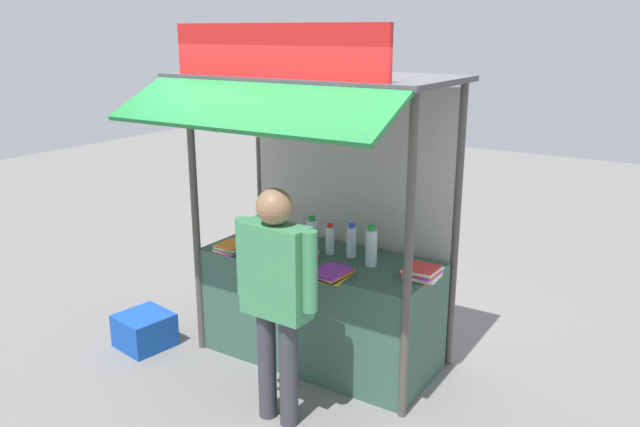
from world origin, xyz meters
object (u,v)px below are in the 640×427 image
magazine_stack_front_right (232,247)px  magazine_stack_far_left (331,274)px  vendor_person (276,286)px  plastic_crate (145,330)px  water_bottle_left (371,247)px  water_bottle_right (351,241)px  banana_bunch_leftmost (260,125)px  banana_bunch_inner_right (219,122)px  magazine_stack_far_right (422,272)px  water_bottle_back_right (330,240)px  magazine_stack_center (298,257)px  water_bottle_front_left (312,235)px

magazine_stack_front_right → magazine_stack_far_left: magazine_stack_front_right is taller
vendor_person → plastic_crate: 1.82m
water_bottle_left → plastic_crate: 2.11m
water_bottle_right → banana_bunch_leftmost: banana_bunch_leftmost is taller
water_bottle_right → banana_bunch_inner_right: banana_bunch_inner_right is taller
magazine_stack_front_right → vendor_person: vendor_person is taller
magazine_stack_far_right → water_bottle_back_right: bearing=174.8°
magazine_stack_front_right → magazine_stack_far_right: (1.53, 0.29, 0.01)m
magazine_stack_center → magazine_stack_far_left: 0.42m
magazine_stack_front_right → water_bottle_front_left: bearing=31.6°
magazine_stack_far_right → plastic_crate: magazine_stack_far_right is taller
magazine_stack_center → water_bottle_back_right: bearing=63.0°
magazine_stack_front_right → water_bottle_back_right: bearing=27.0°
water_bottle_back_right → magazine_stack_front_right: (-0.71, -0.36, -0.09)m
water_bottle_front_left → banana_bunch_leftmost: (-0.06, -0.56, 0.94)m
banana_bunch_inner_right → vendor_person: bearing=-27.1°
banana_bunch_inner_right → vendor_person: (0.78, -0.40, -0.96)m
banana_bunch_leftmost → water_bottle_left: bearing=40.9°
banana_bunch_leftmost → banana_bunch_inner_right: size_ratio=1.01×
water_bottle_left → magazine_stack_front_right: size_ratio=1.22×
water_bottle_left → magazine_stack_center: water_bottle_left is taller
water_bottle_left → water_bottle_front_left: 0.55m
banana_bunch_inner_right → vendor_person: 1.30m
water_bottle_right → vendor_person: 1.02m
vendor_person → plastic_crate: size_ratio=4.05×
water_bottle_front_left → banana_bunch_leftmost: size_ratio=1.04×
magazine_stack_far_right → water_bottle_left: bearing=176.9°
magazine_stack_front_right → plastic_crate: bearing=-152.4°
magazine_stack_far_left → water_bottle_left: bearing=69.2°
magazine_stack_far_left → vendor_person: bearing=-97.0°
water_bottle_right → banana_bunch_leftmost: size_ratio=0.96×
water_bottle_left → magazine_stack_far_left: (-0.14, -0.36, -0.13)m
water_bottle_back_right → water_bottle_front_left: bearing=-171.7°
magazine_stack_far_left → magazine_stack_center: bearing=158.9°
banana_bunch_inner_right → water_bottle_right: bearing=39.2°
plastic_crate → water_bottle_back_right: bearing=27.3°
water_bottle_front_left → water_bottle_right: size_ratio=1.08×
magazine_stack_far_right → magazine_stack_far_left: bearing=-149.2°
banana_bunch_leftmost → vendor_person: size_ratio=0.17×
banana_bunch_inner_right → plastic_crate: size_ratio=0.69×
water_bottle_front_left → banana_bunch_leftmost: banana_bunch_leftmost is taller
water_bottle_back_right → magazine_stack_far_left: (0.26, -0.41, -0.09)m
magazine_stack_far_left → water_bottle_front_left: bearing=137.2°
magazine_stack_far_left → banana_bunch_inner_right: bearing=-168.4°
magazine_stack_center → magazine_stack_far_right: magazine_stack_far_right is taller
magazine_stack_center → banana_bunch_leftmost: size_ratio=1.17×
magazine_stack_center → magazine_stack_far_left: magazine_stack_center is taller
magazine_stack_far_left → banana_bunch_inner_right: size_ratio=1.13×
plastic_crate → magazine_stack_center: bearing=20.1°
magazine_stack_far_right → banana_bunch_inner_right: bearing=-160.2°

